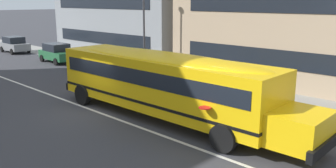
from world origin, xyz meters
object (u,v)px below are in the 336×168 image
Objects in this scene: parked_car_grey_mid_block at (15,44)px; parked_car_green_past_driveway at (57,53)px; school_bus at (164,80)px; street_lamp at (144,14)px; parked_car_silver_under_tree at (97,61)px.

parked_car_grey_mid_block and parked_car_green_past_driveway have the same top height.
street_lamp is (-8.03, 6.10, 2.53)m from school_bus.
street_lamp is at bearing 141.87° from school_bus.
parked_car_grey_mid_block is at bearing -174.31° from street_lamp.
parked_car_grey_mid_block is 1.00× the size of parked_car_green_past_driveway.
parked_car_green_past_driveway is (-17.38, 4.33, -0.94)m from school_bus.
school_bus is 17.94m from parked_car_green_past_driveway.
parked_car_green_past_driveway is (8.68, 0.03, 0.00)m from parked_car_grey_mid_block.
parked_car_silver_under_tree is at bearing -150.18° from street_lamp.
school_bus is 26.44m from parked_car_grey_mid_block.
street_lamp is (9.35, 1.77, 3.47)m from parked_car_green_past_driveway.
parked_car_silver_under_tree is 5.14m from street_lamp.
parked_car_silver_under_tree is 14.74m from parked_car_grey_mid_block.
parked_car_grey_mid_block is at bearing 179.75° from parked_car_silver_under_tree.
street_lamp reaches higher than parked_car_grey_mid_block.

